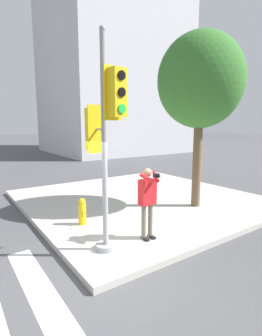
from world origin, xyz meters
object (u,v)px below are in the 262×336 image
traffic_signal_pole (105,134)px  fire_hydrant (82,211)px  person_photographer (148,197)px  street_tree (200,82)px

traffic_signal_pole → fire_hydrant: (0.18, 1.65, -2.15)m
traffic_signal_pole → fire_hydrant: size_ratio=6.25×
person_photographer → street_tree: street_tree is taller
fire_hydrant → person_photographer: bearing=-62.6°
street_tree → fire_hydrant: (-3.85, 0.62, -3.69)m
person_photographer → fire_hydrant: bearing=117.4°
traffic_signal_pole → street_tree: 4.44m
traffic_signal_pole → street_tree: (4.03, 1.03, 1.54)m
person_photographer → street_tree: bearing=20.7°
fire_hydrant → street_tree: bearing=-9.2°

